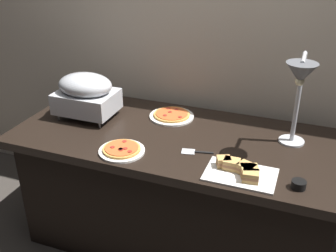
{
  "coord_description": "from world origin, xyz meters",
  "views": [
    {
      "loc": [
        0.67,
        -1.92,
        1.84
      ],
      "look_at": [
        -0.06,
        0.0,
        0.81
      ],
      "focal_mm": 42.89,
      "sensor_mm": 36.0,
      "label": 1
    }
  ],
  "objects_px": {
    "sandwich_platter": "(241,171)",
    "pizza_plate_front": "(172,115)",
    "sauce_cup_near": "(299,184)",
    "pizza_plate_center": "(122,150)",
    "serving_spatula": "(196,152)",
    "heat_lamp": "(300,82)",
    "chafing_dish": "(86,93)"
  },
  "relations": [
    {
      "from": "sandwich_platter",
      "to": "pizza_plate_front",
      "type": "bearing_deg",
      "value": 137.37
    },
    {
      "from": "sandwich_platter",
      "to": "sauce_cup_near",
      "type": "distance_m",
      "value": 0.27
    },
    {
      "from": "pizza_plate_center",
      "to": "sandwich_platter",
      "type": "height_order",
      "value": "sandwich_platter"
    },
    {
      "from": "pizza_plate_front",
      "to": "pizza_plate_center",
      "type": "bearing_deg",
      "value": -101.09
    },
    {
      "from": "pizza_plate_front",
      "to": "serving_spatula",
      "type": "relative_size",
      "value": 1.61
    },
    {
      "from": "serving_spatula",
      "to": "heat_lamp",
      "type": "bearing_deg",
      "value": 18.51
    },
    {
      "from": "heat_lamp",
      "to": "serving_spatula",
      "type": "height_order",
      "value": "heat_lamp"
    },
    {
      "from": "pizza_plate_front",
      "to": "chafing_dish",
      "type": "bearing_deg",
      "value": -160.49
    },
    {
      "from": "heat_lamp",
      "to": "pizza_plate_center",
      "type": "distance_m",
      "value": 0.96
    },
    {
      "from": "heat_lamp",
      "to": "pizza_plate_center",
      "type": "height_order",
      "value": "heat_lamp"
    },
    {
      "from": "heat_lamp",
      "to": "serving_spatula",
      "type": "relative_size",
      "value": 3.0
    },
    {
      "from": "serving_spatula",
      "to": "pizza_plate_center",
      "type": "bearing_deg",
      "value": -160.08
    },
    {
      "from": "serving_spatula",
      "to": "pizza_plate_front",
      "type": "bearing_deg",
      "value": 126.61
    },
    {
      "from": "chafing_dish",
      "to": "heat_lamp",
      "type": "distance_m",
      "value": 1.26
    },
    {
      "from": "heat_lamp",
      "to": "pizza_plate_center",
      "type": "bearing_deg",
      "value": -160.86
    },
    {
      "from": "pizza_plate_center",
      "to": "sauce_cup_near",
      "type": "xyz_separation_m",
      "value": [
        0.9,
        -0.01,
        0.01
      ]
    },
    {
      "from": "sandwich_platter",
      "to": "heat_lamp",
      "type": "bearing_deg",
      "value": 55.26
    },
    {
      "from": "pizza_plate_center",
      "to": "serving_spatula",
      "type": "distance_m",
      "value": 0.39
    },
    {
      "from": "heat_lamp",
      "to": "sauce_cup_near",
      "type": "bearing_deg",
      "value": -76.29
    },
    {
      "from": "chafing_dish",
      "to": "pizza_plate_center",
      "type": "relative_size",
      "value": 1.46
    },
    {
      "from": "chafing_dish",
      "to": "heat_lamp",
      "type": "relative_size",
      "value": 0.69
    },
    {
      "from": "pizza_plate_front",
      "to": "sandwich_platter",
      "type": "distance_m",
      "value": 0.73
    },
    {
      "from": "heat_lamp",
      "to": "serving_spatula",
      "type": "xyz_separation_m",
      "value": [
        -0.46,
        -0.15,
        -0.4
      ]
    },
    {
      "from": "sandwich_platter",
      "to": "serving_spatula",
      "type": "bearing_deg",
      "value": 154.13
    },
    {
      "from": "heat_lamp",
      "to": "sauce_cup_near",
      "type": "relative_size",
      "value": 7.65
    },
    {
      "from": "sauce_cup_near",
      "to": "serving_spatula",
      "type": "xyz_separation_m",
      "value": [
        -0.53,
        0.14,
        -0.02
      ]
    },
    {
      "from": "chafing_dish",
      "to": "sandwich_platter",
      "type": "bearing_deg",
      "value": -17.12
    },
    {
      "from": "heat_lamp",
      "to": "pizza_plate_front",
      "type": "xyz_separation_m",
      "value": [
        -0.73,
        0.21,
        -0.39
      ]
    },
    {
      "from": "sandwich_platter",
      "to": "serving_spatula",
      "type": "height_order",
      "value": "sandwich_platter"
    },
    {
      "from": "sandwich_platter",
      "to": "serving_spatula",
      "type": "relative_size",
      "value": 1.96
    },
    {
      "from": "pizza_plate_front",
      "to": "heat_lamp",
      "type": "bearing_deg",
      "value": -16.04
    },
    {
      "from": "chafing_dish",
      "to": "heat_lamp",
      "type": "height_order",
      "value": "heat_lamp"
    }
  ]
}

